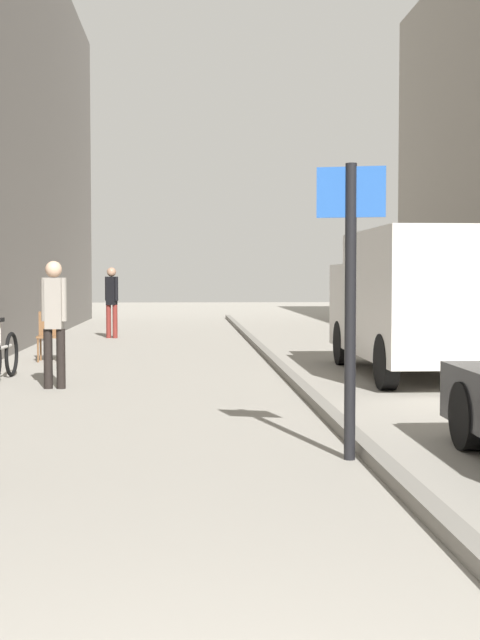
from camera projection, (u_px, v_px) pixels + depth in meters
name	position (u px, v px, depth m)	size (l,w,h in m)	color
ground_plane	(189.00, 378.00, 14.03)	(80.00, 80.00, 0.00)	gray
kerb_strip	(288.00, 374.00, 14.13)	(0.16, 40.00, 0.12)	slate
pedestrian_main_foreground	(54.00, 315.00, 12.67)	(0.36, 0.24, 1.83)	black
pedestrian_far_crossing	(112.00, 297.00, 22.99)	(0.35, 0.28, 1.84)	maroon
delivery_van	(420.00, 299.00, 14.31)	(2.10, 5.14, 2.32)	silver
street_sign_post	(350.00, 285.00, 7.74)	(0.59, 0.19, 2.60)	black
bicycle_leaning	(3.00, 356.00, 13.70)	(0.15, 1.77, 0.98)	black
cafe_chair_near_window	(50.00, 332.00, 16.83)	(0.45, 0.45, 0.94)	brown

